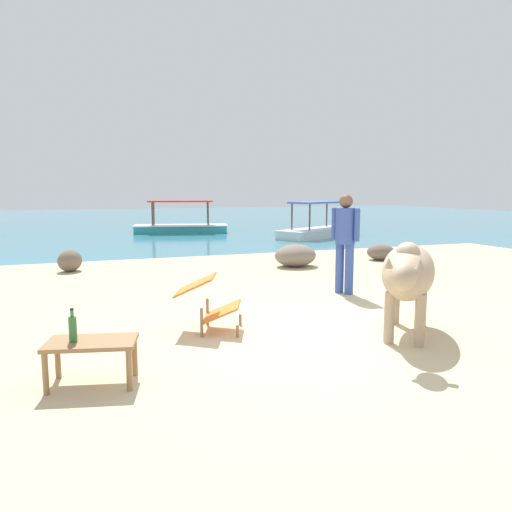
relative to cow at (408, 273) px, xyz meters
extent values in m
cube|color=#CCB78E|center=(-0.80, 0.56, -0.76)|extent=(18.00, 14.00, 0.04)
cube|color=teal|center=(-0.80, 22.56, -0.78)|extent=(60.00, 36.00, 0.03)
cylinder|color=tan|center=(-0.12, -0.39, -0.45)|extent=(0.12, 0.12, 0.58)
cylinder|color=tan|center=(-0.37, -0.18, -0.45)|extent=(0.12, 0.12, 0.58)
cylinder|color=tan|center=(0.44, 0.27, -0.45)|extent=(0.12, 0.12, 0.58)
cylinder|color=tan|center=(0.19, 0.48, -0.45)|extent=(0.12, 0.12, 0.58)
ellipsoid|color=tan|center=(0.04, 0.04, 0.01)|extent=(1.47, 1.58, 0.63)
ellipsoid|color=tan|center=(-0.59, -0.70, 0.11)|extent=(0.46, 0.48, 0.29)
cone|color=tan|center=(-0.48, -0.80, 0.24)|extent=(0.15, 0.15, 0.10)
cone|color=tan|center=(-0.71, -0.61, 0.24)|extent=(0.15, 0.15, 0.10)
ellipsoid|color=tan|center=(-0.14, -0.17, 0.28)|extent=(0.38, 0.39, 0.21)
cube|color=olive|center=(-3.50, -0.26, -0.36)|extent=(0.84, 0.61, 0.04)
cylinder|color=olive|center=(-3.12, -0.17, -0.56)|extent=(0.05, 0.05, 0.36)
cylinder|color=olive|center=(-3.21, -0.52, -0.56)|extent=(0.05, 0.05, 0.36)
cylinder|color=olive|center=(-3.78, -0.01, -0.56)|extent=(0.05, 0.05, 0.36)
cylinder|color=olive|center=(-3.87, -0.36, -0.56)|extent=(0.05, 0.05, 0.36)
cylinder|color=#2D6B38|center=(-3.64, -0.25, -0.23)|extent=(0.07, 0.07, 0.22)
cylinder|color=#2D6B38|center=(-3.64, -0.25, -0.09)|extent=(0.03, 0.03, 0.06)
cylinder|color=black|center=(-3.64, -0.25, -0.06)|extent=(0.03, 0.03, 0.02)
cylinder|color=olive|center=(-1.68, 1.08, -0.67)|extent=(0.04, 0.04, 0.14)
cylinder|color=olive|center=(-1.88, 0.60, -0.67)|extent=(0.04, 0.04, 0.14)
cylinder|color=olive|center=(-2.06, 1.24, -0.57)|extent=(0.04, 0.04, 0.34)
cylinder|color=olive|center=(-2.26, 0.76, -0.57)|extent=(0.04, 0.04, 0.34)
cube|color=orange|center=(-1.97, 0.92, -0.50)|extent=(0.60, 0.64, 0.21)
cube|color=orange|center=(-2.26, 1.04, -0.17)|extent=(0.62, 0.66, 0.23)
cylinder|color=#334C99|center=(0.48, 2.37, -0.33)|extent=(0.14, 0.14, 0.82)
cylinder|color=#334C99|center=(0.56, 2.22, -0.33)|extent=(0.14, 0.14, 0.82)
cylinder|color=#334C99|center=(0.52, 2.30, 0.37)|extent=(0.32, 0.32, 0.58)
cylinder|color=#334C99|center=(0.42, 2.48, 0.40)|extent=(0.09, 0.09, 0.52)
cylinder|color=#334C99|center=(0.62, 2.11, 0.40)|extent=(0.09, 0.09, 0.52)
sphere|color=brown|center=(0.52, 2.30, 0.77)|extent=(0.22, 0.22, 0.22)
ellipsoid|color=#6B5B4C|center=(-3.71, 6.19, -0.51)|extent=(0.68, 0.73, 0.45)
ellipsoid|color=#6B5B4C|center=(3.33, 5.34, -0.55)|extent=(0.88, 0.86, 0.39)
ellipsoid|color=gray|center=(0.98, 5.17, -0.50)|extent=(1.17, 1.07, 0.49)
cube|color=white|center=(4.73, 11.26, -0.63)|extent=(3.70, 2.63, 0.28)
cube|color=white|center=(4.73, 11.26, -0.47)|extent=(3.79, 2.72, 0.04)
cylinder|color=brown|center=(5.51, 12.10, -0.01)|extent=(0.06, 0.06, 0.95)
cylinder|color=brown|center=(5.86, 11.41, -0.01)|extent=(0.06, 0.06, 0.95)
cylinder|color=brown|center=(3.59, 11.10, -0.01)|extent=(0.06, 0.06, 0.95)
cylinder|color=brown|center=(3.94, 10.42, -0.01)|extent=(0.06, 0.06, 0.95)
cube|color=#3D66C6|center=(4.73, 11.26, 0.49)|extent=(2.67, 1.99, 0.06)
cube|color=teal|center=(0.40, 14.77, -0.63)|extent=(3.76, 1.88, 0.28)
cube|color=white|center=(0.40, 14.77, -0.47)|extent=(3.84, 1.95, 0.04)
cylinder|color=brown|center=(-0.74, 14.64, -0.01)|extent=(0.06, 0.06, 0.95)
cylinder|color=brown|center=(-0.57, 15.39, -0.01)|extent=(0.06, 0.06, 0.95)
cylinder|color=brown|center=(1.36, 14.15, -0.01)|extent=(0.06, 0.06, 0.95)
cylinder|color=brown|center=(1.54, 14.90, -0.01)|extent=(0.06, 0.06, 0.95)
cube|color=red|center=(0.40, 14.77, 0.49)|extent=(2.67, 1.48, 0.06)
camera|label=1|loc=(-3.58, -4.62, 0.96)|focal=34.41mm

